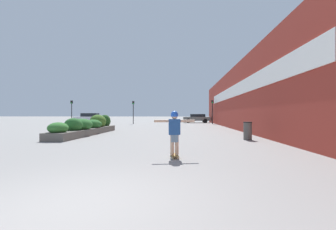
# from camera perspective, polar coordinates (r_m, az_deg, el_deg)

# --- Properties ---
(ground_plane) EXTENTS (300.00, 300.00, 0.00)m
(ground_plane) POSITION_cam_1_polar(r_m,az_deg,el_deg) (3.85, -23.99, -20.95)
(ground_plane) COLOR gray
(building_wall_right) EXTENTS (0.67, 44.76, 5.85)m
(building_wall_right) POSITION_cam_1_polar(r_m,az_deg,el_deg) (19.73, 18.60, 4.62)
(building_wall_right) COLOR maroon
(building_wall_right) RESTS_ON ground_plane
(planter_box) EXTENTS (1.42, 8.48, 1.37)m
(planter_box) POSITION_cam_1_polar(r_m,az_deg,el_deg) (16.58, -19.60, -2.78)
(planter_box) COLOR #605B54
(planter_box) RESTS_ON ground_plane
(skateboard) EXTENTS (0.32, 0.69, 0.09)m
(skateboard) POSITION_cam_1_polar(r_m,az_deg,el_deg) (7.32, 1.65, -10.22)
(skateboard) COLOR olive
(skateboard) RESTS_ON ground_plane
(skateboarder) EXTENTS (1.31, 0.29, 1.40)m
(skateboarder) POSITION_cam_1_polar(r_m,az_deg,el_deg) (7.21, 1.65, -3.37)
(skateboarder) COLOR tan
(skateboarder) RESTS_ON skateboard
(trash_bin) EXTENTS (0.46, 0.46, 0.99)m
(trash_bin) POSITION_cam_1_polar(r_m,az_deg,el_deg) (13.00, 19.58, -3.80)
(trash_bin) COLOR #514C47
(trash_bin) RESTS_ON ground_plane
(car_leftmost) EXTENTS (4.68, 1.88, 1.60)m
(car_leftmost) POSITION_cam_1_polar(r_m,az_deg,el_deg) (39.19, -19.37, -0.66)
(car_leftmost) COLOR silver
(car_leftmost) RESTS_ON ground_plane
(car_center_left) EXTENTS (4.46, 1.95, 1.45)m
(car_center_left) POSITION_cam_1_polar(r_m,az_deg,el_deg) (38.02, 7.30, -0.77)
(car_center_left) COLOR slate
(car_center_left) RESTS_ON ground_plane
(traffic_light_left) EXTENTS (0.28, 0.30, 3.38)m
(traffic_light_left) POSITION_cam_1_polar(r_m,az_deg,el_deg) (33.52, -8.82, 1.71)
(traffic_light_left) COLOR black
(traffic_light_left) RESTS_ON ground_plane
(traffic_light_right) EXTENTS (0.28, 0.30, 3.46)m
(traffic_light_right) POSITION_cam_1_polar(r_m,az_deg,el_deg) (32.80, 11.21, 1.83)
(traffic_light_right) COLOR black
(traffic_light_right) RESTS_ON ground_plane
(traffic_light_far_left) EXTENTS (0.28, 0.30, 3.44)m
(traffic_light_far_left) POSITION_cam_1_polar(r_m,az_deg,el_deg) (35.74, -23.29, 1.67)
(traffic_light_far_left) COLOR black
(traffic_light_far_left) RESTS_ON ground_plane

